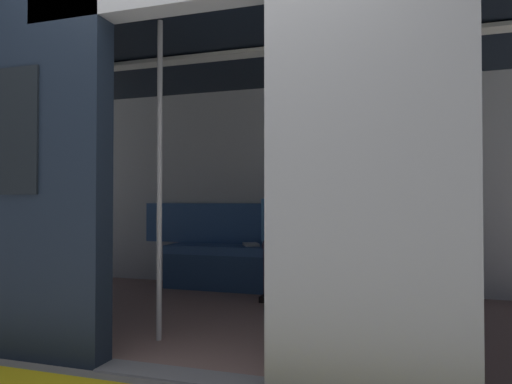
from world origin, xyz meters
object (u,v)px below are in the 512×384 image
object	(u,v)px
person_seated	(286,227)
handbag	(323,240)
grab_pole_door	(160,180)
train_car	(245,127)
grab_pole_far	(283,178)
bench_seat	(285,258)
book	(251,244)

from	to	relation	value
person_seated	handbag	bearing A→B (deg)	-162.57
handbag	grab_pole_door	bearing A→B (deg)	66.59
train_car	grab_pole_door	bearing A→B (deg)	63.40
person_seated	grab_pole_far	bearing A→B (deg)	103.33
bench_seat	handbag	distance (m)	0.43
grab_pole_door	grab_pole_far	bearing A→B (deg)	-178.78
train_car	grab_pole_far	bearing A→B (deg)	124.83
train_car	bench_seat	size ratio (longest dim) A/B	2.44
train_car	bench_seat	distance (m)	1.60
train_car	book	bearing A→B (deg)	-74.01
grab_pole_door	person_seated	bearing A→B (deg)	-104.39
bench_seat	grab_pole_door	distance (m)	1.99
book	grab_pole_far	size ratio (longest dim) A/B	0.10
person_seated	grab_pole_far	size ratio (longest dim) A/B	0.55
train_car	handbag	xyz separation A→B (m)	(-0.44, -1.13, -0.99)
bench_seat	book	xyz separation A→B (m)	(0.40, -0.09, 0.12)
train_car	person_seated	size ratio (longest dim) A/B	5.36
train_car	bench_seat	bearing A→B (deg)	-93.45
handbag	grab_pole_door	xyz separation A→B (m)	(0.81, 1.86, 0.54)
train_car	grab_pole_far	size ratio (longest dim) A/B	2.94
book	handbag	bearing A→B (deg)	150.42
book	grab_pole_far	bearing A→B (deg)	86.32
grab_pole_far	book	bearing A→B (deg)	-66.16
book	bench_seat	bearing A→B (deg)	140.02
handbag	train_car	bearing A→B (deg)	68.72
grab_pole_far	handbag	bearing A→B (deg)	-88.35
bench_seat	grab_pole_door	size ratio (longest dim) A/B	1.21
train_car	book	xyz separation A→B (m)	(0.33, -1.16, -1.06)
train_car	bench_seat	xyz separation A→B (m)	(-0.06, -1.07, -1.18)
book	grab_pole_door	bearing A→B (deg)	61.50
train_car	handbag	world-z (taller)	train_car
bench_seat	grab_pole_door	world-z (taller)	grab_pole_door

